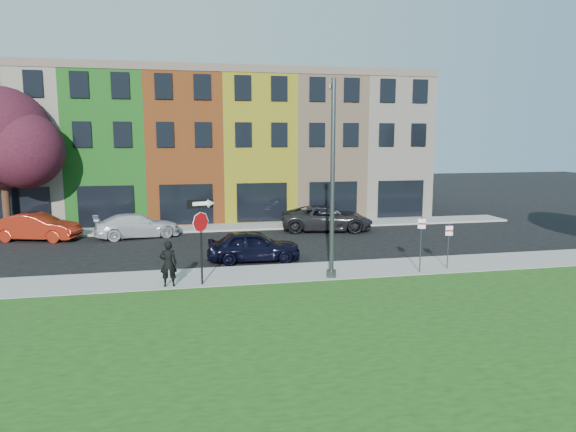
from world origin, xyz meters
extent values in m
plane|color=black|center=(0.00, 0.00, 0.00)|extent=(120.00, 120.00, 0.00)
cube|color=gray|center=(2.00, 3.00, 0.06)|extent=(40.00, 3.00, 0.12)
cube|color=gray|center=(-3.00, 15.00, 0.06)|extent=(40.00, 2.40, 0.12)
cube|color=beige|center=(-15.00, 21.20, 5.00)|extent=(5.00, 10.00, 10.00)
cube|color=green|center=(-10.00, 21.20, 5.00)|extent=(5.00, 10.00, 10.00)
cube|color=#A84C1C|center=(-5.00, 21.20, 5.00)|extent=(5.00, 10.00, 10.00)
cube|color=yellow|center=(0.00, 21.20, 5.00)|extent=(5.00, 10.00, 10.00)
cube|color=tan|center=(5.00, 21.20, 5.00)|extent=(5.00, 10.00, 10.00)
cube|color=beige|center=(10.00, 21.20, 5.00)|extent=(5.00, 10.00, 10.00)
cube|color=black|center=(-2.50, 16.14, 1.50)|extent=(30.00, 0.12, 2.60)
cylinder|color=black|center=(-4.58, 1.92, 1.76)|extent=(0.08, 0.08, 3.29)
cylinder|color=white|center=(-4.58, 1.90, 2.58)|extent=(0.78, 0.28, 0.81)
cylinder|color=#97080C|center=(-4.58, 1.88, 2.58)|extent=(0.74, 0.26, 0.77)
cube|color=black|center=(-4.58, 1.90, 3.31)|extent=(1.01, 0.37, 0.34)
cube|color=white|center=(-4.58, 1.87, 3.31)|extent=(0.63, 0.23, 0.14)
imported|color=black|center=(-5.84, 1.90, 1.02)|extent=(0.66, 0.44, 1.79)
imported|color=black|center=(-2.01, 5.75, 0.74)|extent=(2.17, 4.53, 1.49)
imported|color=maroon|center=(-13.42, 13.20, 0.78)|extent=(4.06, 5.55, 1.55)
imported|color=silver|center=(-7.88, 12.98, 0.70)|extent=(3.79, 5.59, 1.41)
imported|color=black|center=(3.61, 12.87, 0.79)|extent=(4.85, 6.73, 1.58)
imported|color=silver|center=(4.23, 13.32, 0.64)|extent=(2.22, 4.02, 1.27)
cylinder|color=#434648|center=(0.67, 1.90, 4.11)|extent=(0.18, 0.18, 7.98)
cylinder|color=#434648|center=(0.67, 1.90, 0.27)|extent=(0.40, 0.40, 0.30)
cylinder|color=#434648|center=(0.92, 2.87, 8.00)|extent=(0.62, 1.97, 0.12)
cube|color=#434648|center=(1.20, 3.93, 7.95)|extent=(0.38, 0.60, 0.16)
cylinder|color=#434648|center=(4.59, 1.90, 1.34)|extent=(0.05, 0.05, 2.44)
cube|color=white|center=(4.59, 1.87, 2.22)|extent=(0.31, 0.12, 0.42)
cube|color=#97080C|center=(4.59, 1.85, 2.22)|extent=(0.31, 0.11, 0.06)
cylinder|color=#434648|center=(6.07, 2.24, 1.10)|extent=(0.05, 0.05, 1.95)
cube|color=white|center=(6.07, 2.21, 1.80)|extent=(0.32, 0.07, 0.42)
cube|color=#97080C|center=(6.07, 2.19, 1.80)|extent=(0.32, 0.06, 0.06)
cylinder|color=#311A10|center=(-15.52, 15.15, 1.94)|extent=(0.44, 0.44, 3.65)
sphere|color=black|center=(-15.52, 15.15, 5.82)|extent=(5.87, 5.87, 5.87)
sphere|color=black|center=(-14.05, 14.27, 5.09)|extent=(4.40, 4.40, 4.40)
sphere|color=black|center=(-15.22, 15.74, 6.85)|extent=(3.52, 3.52, 3.52)
camera|label=1|loc=(-5.22, -17.80, 5.79)|focal=32.00mm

